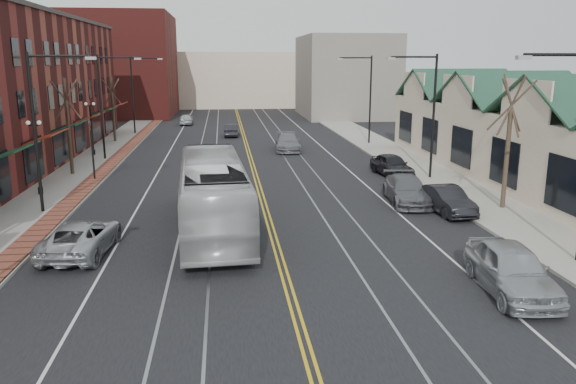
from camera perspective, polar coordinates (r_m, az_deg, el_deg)
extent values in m
plane|color=black|center=(15.53, 2.22, -16.76)|extent=(160.00, 160.00, 0.00)
cube|color=gray|center=(35.56, -22.56, -0.25)|extent=(4.00, 120.00, 0.15)
cube|color=gray|center=(36.96, 16.02, 0.74)|extent=(4.00, 120.00, 0.15)
cube|color=beige|center=(39.27, 24.36, 4.09)|extent=(8.00, 36.00, 4.60)
cube|color=maroon|center=(84.43, -16.45, 12.24)|extent=(14.00, 18.00, 14.00)
cube|color=beige|center=(98.35, -5.47, 11.32)|extent=(22.00, 14.00, 9.00)
cube|color=slate|center=(80.16, 5.85, 11.60)|extent=(12.00, 16.00, 11.00)
cylinder|color=black|center=(30.96, -24.31, 5.39)|extent=(0.16, 0.16, 8.00)
cylinder|color=black|center=(30.32, -22.24, 12.66)|extent=(3.00, 0.12, 0.12)
cube|color=#999999|center=(29.97, -19.40, 12.70)|extent=(0.50, 0.25, 0.15)
cylinder|color=black|center=(46.38, -18.44, 8.14)|extent=(0.16, 0.16, 8.00)
cylinder|color=black|center=(45.96, -16.92, 12.95)|extent=(3.00, 0.12, 0.12)
cube|color=#999999|center=(45.73, -15.02, 12.95)|extent=(0.50, 0.25, 0.15)
cylinder|color=black|center=(62.10, -15.50, 9.47)|extent=(0.16, 0.16, 8.00)
cylinder|color=black|center=(61.78, -14.31, 13.05)|extent=(3.00, 0.12, 0.12)
cube|color=#999999|center=(61.61, -12.89, 13.04)|extent=(0.50, 0.25, 0.15)
cylinder|color=black|center=(22.77, 26.20, 12.41)|extent=(3.00, 0.12, 0.12)
cube|color=#999999|center=(22.01, 22.81, 12.48)|extent=(0.50, 0.25, 0.15)
cylinder|color=black|center=(37.99, 14.56, 7.39)|extent=(0.16, 0.16, 8.00)
cylinder|color=black|center=(37.30, 12.70, 13.25)|extent=(3.00, 0.12, 0.12)
cube|color=#999999|center=(36.84, 10.42, 13.19)|extent=(0.50, 0.25, 0.15)
cylinder|color=black|center=(53.18, 8.36, 9.24)|extent=(0.16, 0.16, 8.00)
cylinder|color=black|center=(52.69, 6.88, 13.39)|extent=(3.00, 0.12, 0.12)
cube|color=#999999|center=(52.36, 5.24, 13.32)|extent=(0.50, 0.25, 0.15)
cylinder|color=black|center=(35.73, -23.84, 0.14)|extent=(0.28, 0.28, 0.40)
cylinder|color=black|center=(35.40, -24.11, 2.98)|extent=(0.14, 0.14, 4.00)
cube|color=black|center=(35.14, -24.41, 6.19)|extent=(0.60, 0.06, 0.06)
sphere|color=white|center=(35.22, -24.90, 6.40)|extent=(0.24, 0.24, 0.24)
sphere|color=white|center=(35.03, -23.97, 6.46)|extent=(0.24, 0.24, 0.24)
cylinder|color=black|center=(49.04, -19.15, 3.84)|extent=(0.28, 0.28, 0.40)
cylinder|color=black|center=(48.79, -19.31, 5.93)|extent=(0.14, 0.14, 4.00)
cube|color=black|center=(48.60, -19.49, 8.26)|extent=(0.60, 0.06, 0.06)
sphere|color=white|center=(48.66, -19.85, 8.42)|extent=(0.24, 0.24, 0.24)
sphere|color=white|center=(48.53, -19.16, 8.46)|extent=(0.24, 0.24, 0.24)
cylinder|color=#382B21|center=(40.96, -21.32, 5.12)|extent=(0.24, 0.24, 4.90)
cylinder|color=#382B21|center=(40.71, -21.62, 8.67)|extent=(0.58, 1.37, 2.90)
cylinder|color=#382B21|center=(40.71, -21.62, 8.67)|extent=(1.60, 0.66, 2.78)
cylinder|color=#382B21|center=(40.71, -21.62, 8.67)|extent=(0.53, 1.23, 2.96)
cylinder|color=#382B21|center=(40.71, -21.62, 8.67)|extent=(1.69, 1.03, 2.64)
cylinder|color=#382B21|center=(40.71, -21.62, 8.67)|extent=(1.78, 1.29, 2.48)
cylinder|color=#382B21|center=(56.50, -17.30, 7.26)|extent=(0.24, 0.24, 4.55)
cylinder|color=#382B21|center=(56.32, -17.47, 9.66)|extent=(0.55, 1.28, 2.69)
cylinder|color=#382B21|center=(56.32, -17.47, 9.66)|extent=(1.49, 0.62, 2.58)
cylinder|color=#382B21|center=(56.32, -17.47, 9.66)|extent=(0.50, 1.15, 2.75)
cylinder|color=#382B21|center=(56.32, -17.47, 9.66)|extent=(1.57, 0.97, 2.45)
cylinder|color=#382B21|center=(56.32, -17.47, 9.66)|extent=(1.66, 1.20, 2.30)
cylinder|color=#382B21|center=(31.35, 21.33, 3.20)|extent=(0.24, 0.24, 5.25)
cylinder|color=#382B21|center=(31.03, 21.75, 8.15)|extent=(0.61, 1.46, 3.10)
cylinder|color=#382B21|center=(31.03, 21.75, 8.15)|extent=(1.70, 0.70, 2.97)
cylinder|color=#382B21|center=(31.03, 21.75, 8.15)|extent=(0.56, 1.31, 3.17)
cylinder|color=#382B21|center=(31.03, 21.75, 8.15)|extent=(1.80, 1.10, 2.82)
cylinder|color=#382B21|center=(31.03, 21.75, 8.15)|extent=(1.90, 1.37, 2.65)
cylinder|color=black|center=(38.70, -19.22, 3.59)|extent=(0.12, 0.12, 3.20)
imported|color=black|center=(38.47, -19.41, 6.16)|extent=(0.18, 0.15, 0.90)
imported|color=silver|center=(26.17, -7.61, -0.22)|extent=(3.52, 12.44, 3.43)
imported|color=#ACAFB4|center=(24.53, -20.28, -4.32)|extent=(2.76, 5.24, 1.41)
imported|color=#9FA3A6|center=(20.69, 21.75, -7.27)|extent=(2.46, 5.14, 1.70)
imported|color=black|center=(30.20, 15.81, -0.78)|extent=(1.83, 4.33, 1.39)
imported|color=#5C5D63|center=(31.77, 11.99, 0.20)|extent=(2.58, 5.29, 1.48)
imported|color=black|center=(39.07, 10.51, 2.71)|extent=(2.35, 4.60, 1.50)
imported|color=#232228|center=(58.93, -5.77, 6.28)|extent=(1.55, 3.99, 1.29)
imported|color=slate|center=(49.17, -0.05, 5.08)|extent=(2.43, 5.29, 1.50)
imported|color=#B5B8BD|center=(70.37, -10.31, 7.29)|extent=(1.70, 4.01, 1.35)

